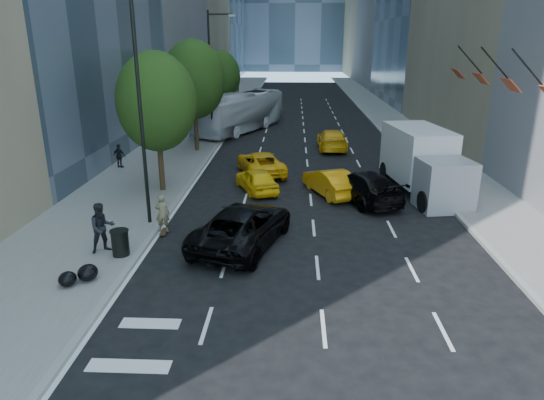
{
  "coord_description": "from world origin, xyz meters",
  "views": [
    {
      "loc": [
        0.03,
        -16.46,
        8.17
      ],
      "look_at": [
        -0.85,
        3.1,
        1.6
      ],
      "focal_mm": 32.0,
      "sensor_mm": 36.0,
      "label": 1
    }
  ],
  "objects_px": {
    "black_sedan_mercedes": "(363,186)",
    "box_truck": "(424,162)",
    "black_sedan_lincoln": "(243,226)",
    "city_bus": "(241,112)",
    "trash_can": "(120,243)",
    "skateboarder": "(163,216)"
  },
  "relations": [
    {
      "from": "skateboarder",
      "to": "black_sedan_lincoln",
      "type": "distance_m",
      "value": 3.74
    },
    {
      "from": "city_bus",
      "to": "trash_can",
      "type": "bearing_deg",
      "value": -70.86
    },
    {
      "from": "skateboarder",
      "to": "box_truck",
      "type": "distance_m",
      "value": 14.38
    },
    {
      "from": "black_sedan_mercedes",
      "to": "box_truck",
      "type": "height_order",
      "value": "box_truck"
    },
    {
      "from": "black_sedan_lincoln",
      "to": "city_bus",
      "type": "bearing_deg",
      "value": -67.1
    },
    {
      "from": "black_sedan_lincoln",
      "to": "box_truck",
      "type": "distance_m",
      "value": 11.92
    },
    {
      "from": "skateboarder",
      "to": "city_bus",
      "type": "bearing_deg",
      "value": -96.17
    },
    {
      "from": "trash_can",
      "to": "box_truck",
      "type": "bearing_deg",
      "value": 33.6
    },
    {
      "from": "skateboarder",
      "to": "city_bus",
      "type": "height_order",
      "value": "city_bus"
    },
    {
      "from": "black_sedan_lincoln",
      "to": "box_truck",
      "type": "height_order",
      "value": "box_truck"
    },
    {
      "from": "box_truck",
      "to": "trash_can",
      "type": "bearing_deg",
      "value": -155.14
    },
    {
      "from": "black_sedan_lincoln",
      "to": "trash_can",
      "type": "bearing_deg",
      "value": 35.29
    },
    {
      "from": "skateboarder",
      "to": "black_sedan_mercedes",
      "type": "relative_size",
      "value": 0.31
    },
    {
      "from": "city_bus",
      "to": "black_sedan_lincoln",
      "type": "bearing_deg",
      "value": -60.91
    },
    {
      "from": "black_sedan_lincoln",
      "to": "city_bus",
      "type": "relative_size",
      "value": 0.48
    },
    {
      "from": "black_sedan_lincoln",
      "to": "skateboarder",
      "type": "bearing_deg",
      "value": 1.05
    },
    {
      "from": "black_sedan_mercedes",
      "to": "trash_can",
      "type": "xyz_separation_m",
      "value": [
        -10.32,
        -7.56,
        -0.15
      ]
    },
    {
      "from": "black_sedan_lincoln",
      "to": "black_sedan_mercedes",
      "type": "bearing_deg",
      "value": -116.87
    },
    {
      "from": "box_truck",
      "to": "black_sedan_mercedes",
      "type": "bearing_deg",
      "value": -164.02
    },
    {
      "from": "box_truck",
      "to": "trash_can",
      "type": "distance_m",
      "value": 16.55
    },
    {
      "from": "skateboarder",
      "to": "trash_can",
      "type": "height_order",
      "value": "skateboarder"
    },
    {
      "from": "city_bus",
      "to": "box_truck",
      "type": "xyz_separation_m",
      "value": [
        11.95,
        -18.21,
        0.02
      ]
    }
  ]
}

